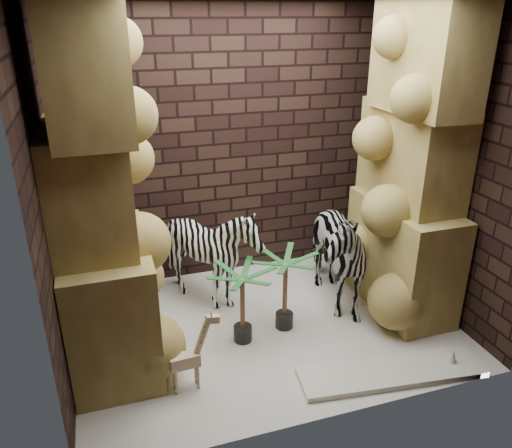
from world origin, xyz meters
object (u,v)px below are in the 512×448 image
object	(u,v)px
giraffe_toy	(184,353)
palm_back	(242,306)
palm_front	(285,292)
surfboard	(391,372)
zebra_right	(329,241)
zebra_left	(213,259)

from	to	relation	value
giraffe_toy	palm_back	bearing A→B (deg)	35.14
palm_front	palm_back	xyz separation A→B (m)	(-0.44, -0.08, -0.02)
palm_front	palm_back	distance (m)	0.45
palm_back	giraffe_toy	bearing A→B (deg)	-142.14
surfboard	palm_front	bearing A→B (deg)	130.06
zebra_right	surfboard	bearing A→B (deg)	-85.25
zebra_right	giraffe_toy	xyz separation A→B (m)	(-1.63, -0.87, -0.34)
palm_front	surfboard	world-z (taller)	palm_front
zebra_left	surfboard	bearing A→B (deg)	-45.47
palm_back	surfboard	bearing A→B (deg)	-38.84
palm_front	zebra_right	bearing A→B (deg)	27.94
zebra_left	palm_back	size ratio (longest dim) A/B	1.51
palm_front	surfboard	xyz separation A→B (m)	(0.61, -0.92, -0.36)
zebra_right	palm_front	distance (m)	0.72
zebra_right	surfboard	distance (m)	1.40
zebra_left	giraffe_toy	bearing A→B (deg)	-105.15
zebra_left	palm_back	world-z (taller)	zebra_left
zebra_left	giraffe_toy	world-z (taller)	zebra_left
zebra_right	surfboard	size ratio (longest dim) A/B	0.88
giraffe_toy	palm_back	size ratio (longest dim) A/B	0.94
giraffe_toy	palm_back	xyz separation A→B (m)	(0.61, 0.48, 0.02)
giraffe_toy	zebra_left	bearing A→B (deg)	63.97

